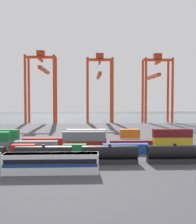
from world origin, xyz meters
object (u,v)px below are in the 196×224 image
Objects in this scene: shipping_container_4 at (125,149)px; shipping_container_9 at (84,145)px; passenger_train at (1,163)px; freight_tank_row at (44,155)px; shipping_container_8 at (36,145)px; shipping_container_2 at (23,149)px; gantry_crane_central at (99,81)px; gantry_crane_east at (156,81)px; gantry_crane_west at (42,79)px.

shipping_container_4 and shipping_container_9 have the same top height.
shipping_container_4 is at bearing 34.65° from passenger_train.
freight_tank_row is 5.87× the size of shipping_container_8.
gantry_crane_central is at bearing 76.58° from shipping_container_2.
passenger_train is at bearing -122.69° from shipping_container_9.
freight_tank_row reaches higher than shipping_container_4.
shipping_container_2 is 0.14× the size of gantry_crane_east.
gantry_crane_central reaches higher than passenger_train.
shipping_container_4 is 0.28× the size of gantry_crane_east.
gantry_crane_central is at bearing 91.31° from shipping_container_4.
shipping_container_9 is 100.35m from gantry_crane_central.
shipping_container_9 is 104.21m from gantry_crane_west.
gantry_crane_central reaches higher than shipping_container_4.
gantry_crane_west is at bearing 106.38° from shipping_container_9.
freight_tank_row is 1.57× the size of gantry_crane_west.
gantry_crane_east is (74.30, -0.47, -1.62)m from gantry_crane_west.
freight_tank_row is 117.32m from gantry_crane_central.
shipping_container_2 is 108.36m from gantry_crane_central.
shipping_container_2 and shipping_container_8 have the same top height.
gantry_crane_east is (34.81, 101.95, 25.11)m from shipping_container_4.
gantry_crane_west is at bearing 179.64° from gantry_crane_east.
shipping_container_8 is 0.27× the size of gantry_crane_west.
gantry_crane_central is at bearing 77.03° from shipping_container_8.
gantry_crane_east is (61.61, 101.95, 25.11)m from shipping_container_2.
gantry_crane_east is at bearing 64.49° from shipping_container_9.
shipping_container_8 is at bearing 106.25° from freight_tank_row.
shipping_container_2 is at bearing -110.69° from shipping_container_8.
shipping_container_8 is (2.18, 5.78, 0.00)m from shipping_container_2.
gantry_crane_east is (59.43, 96.17, 25.11)m from shipping_container_8.
shipping_container_4 is at bearing -88.69° from gantry_crane_central.
gantry_crane_central is (24.24, 120.86, 24.42)m from passenger_train.
shipping_container_8 and shipping_container_9 have the same top height.
gantry_crane_west reaches higher than shipping_container_9.
gantry_crane_central is (24.46, 102.50, 25.27)m from shipping_container_2.
shipping_container_2 is 26.80m from shipping_container_4.
gantry_crane_east is at bearing 62.97° from passenger_train.
shipping_container_2 is (-7.05, 10.91, -0.78)m from freight_tank_row.
shipping_container_2 is at bearing -103.42° from gantry_crane_central.
gantry_crane_central is at bearing 84.83° from shipping_container_9.
gantry_crane_west is (-19.74, 113.33, 25.94)m from freight_tank_row.
gantry_crane_central is at bearing 179.15° from gantry_crane_east.
freight_tank_row is at bearing -73.75° from shipping_container_8.
shipping_container_8 is at bearing -102.97° from gantry_crane_central.
passenger_train reaches higher than shipping_container_2.
gantry_crane_central is at bearing 78.66° from passenger_train.
shipping_container_2 is 0.50× the size of shipping_container_9.
shipping_container_9 is (13.54, 0.00, 0.00)m from shipping_container_8.
shipping_container_4 is at bearing -13.21° from shipping_container_8.
passenger_train is 125.67m from gantry_crane_central.
gantry_crane_west reaches higher than passenger_train.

